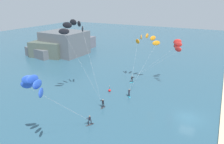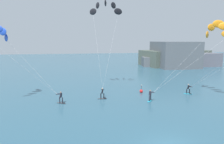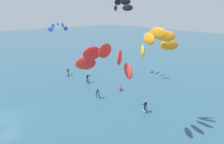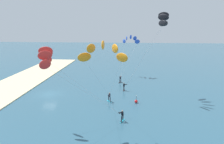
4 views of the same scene
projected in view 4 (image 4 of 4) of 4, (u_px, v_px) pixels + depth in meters
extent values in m
plane|color=#2D566B|center=(49.00, 94.00, 41.08)|extent=(240.00, 240.00, 0.00)
cube|color=beige|center=(0.00, 92.00, 41.87)|extent=(80.00, 10.57, 0.16)
ellipsoid|color=#333338|center=(124.00, 90.00, 43.42)|extent=(1.53, 0.51, 0.08)
cube|color=black|center=(124.00, 91.00, 43.01)|extent=(0.31, 0.31, 0.02)
cylinder|color=black|center=(124.00, 88.00, 43.53)|extent=(0.14, 0.14, 0.78)
cylinder|color=black|center=(124.00, 89.00, 43.11)|extent=(0.14, 0.14, 0.78)
cube|color=black|center=(124.00, 85.00, 43.17)|extent=(0.35, 0.33, 0.63)
sphere|color=tan|center=(124.00, 83.00, 43.08)|extent=(0.20, 0.20, 0.20)
cylinder|color=black|center=(127.00, 85.00, 42.97)|extent=(0.15, 0.54, 0.03)
cylinder|color=black|center=(125.00, 84.00, 43.15)|extent=(0.18, 0.61, 0.15)
cylinder|color=black|center=(125.00, 85.00, 42.94)|extent=(0.42, 0.54, 0.15)
ellipsoid|color=black|center=(162.00, 23.00, 36.13)|extent=(1.81, 1.29, 1.10)
ellipsoid|color=black|center=(163.00, 17.00, 36.65)|extent=(1.38, 1.75, 1.10)
ellipsoid|color=black|center=(164.00, 15.00, 37.86)|extent=(0.75, 1.95, 1.10)
ellipsoid|color=black|center=(164.00, 18.00, 39.25)|extent=(0.63, 1.95, 1.10)
ellipsoid|color=black|center=(164.00, 23.00, 40.24)|extent=(1.29, 1.81, 1.10)
cylinder|color=#B2B2B7|center=(143.00, 57.00, 39.58)|extent=(3.71, 6.09, 12.11)
cylinder|color=#B2B2B7|center=(145.00, 56.00, 41.64)|extent=(0.64, 7.09, 12.11)
ellipsoid|color=#23ADD1|center=(122.00, 121.00, 29.62)|extent=(1.53, 0.89, 0.08)
cube|color=black|center=(121.00, 122.00, 29.25)|extent=(0.37, 0.37, 0.02)
cylinder|color=black|center=(123.00, 117.00, 29.72)|extent=(0.14, 0.14, 0.78)
cylinder|color=black|center=(122.00, 119.00, 29.33)|extent=(0.14, 0.14, 0.78)
cube|color=black|center=(122.00, 114.00, 29.37)|extent=(0.41, 0.40, 0.63)
sphere|color=tan|center=(122.00, 111.00, 29.28)|extent=(0.20, 0.20, 0.20)
cylinder|color=black|center=(119.00, 113.00, 29.21)|extent=(0.20, 0.53, 0.03)
cylinder|color=black|center=(121.00, 113.00, 29.16)|extent=(0.46, 0.52, 0.15)
cylinder|color=black|center=(120.00, 112.00, 29.37)|extent=(0.13, 0.61, 0.15)
ellipsoid|color=red|center=(47.00, 59.00, 27.20)|extent=(1.05, 1.67, 1.10)
ellipsoid|color=red|center=(46.00, 53.00, 26.31)|extent=(0.44, 1.72, 1.10)
ellipsoid|color=red|center=(45.00, 51.00, 25.06)|extent=(0.84, 1.72, 1.10)
ellipsoid|color=red|center=(45.00, 55.00, 23.97)|extent=(1.36, 1.50, 1.10)
ellipsoid|color=red|center=(45.00, 64.00, 23.49)|extent=(1.67, 1.05, 1.10)
cylinder|color=#B2B2B7|center=(84.00, 88.00, 28.24)|extent=(1.07, 9.40, 7.47)
cylinder|color=#B2B2B7|center=(86.00, 92.00, 26.38)|extent=(4.79, 8.17, 7.47)
ellipsoid|color=#333338|center=(120.00, 82.00, 49.30)|extent=(1.49, 1.05, 0.08)
cube|color=black|center=(119.00, 83.00, 48.95)|extent=(0.38, 0.39, 0.02)
cylinder|color=black|center=(121.00, 80.00, 49.38)|extent=(0.14, 0.14, 0.78)
cylinder|color=black|center=(120.00, 81.00, 49.02)|extent=(0.14, 0.14, 0.78)
cube|color=black|center=(120.00, 78.00, 49.05)|extent=(0.43, 0.42, 0.63)
sphere|color=#9E7051|center=(120.00, 76.00, 48.95)|extent=(0.20, 0.20, 0.20)
cylinder|color=black|center=(121.00, 77.00, 49.51)|extent=(0.54, 0.18, 0.03)
cylinder|color=black|center=(120.00, 77.00, 49.30)|extent=(0.61, 0.15, 0.15)
cylinder|color=black|center=(121.00, 77.00, 49.22)|extent=(0.53, 0.44, 0.15)
ellipsoid|color=blue|center=(137.00, 42.00, 54.42)|extent=(1.04, 1.52, 1.10)
ellipsoid|color=blue|center=(135.00, 38.00, 54.46)|extent=(1.42, 1.22, 1.10)
ellipsoid|color=blue|center=(131.00, 37.00, 54.77)|extent=(1.59, 0.74, 1.10)
ellipsoid|color=blue|center=(127.00, 38.00, 55.24)|extent=(1.59, 0.49, 1.10)
ellipsoid|color=blue|center=(124.00, 41.00, 55.65)|extent=(1.52, 1.04, 1.10)
cylinder|color=#B2B2B7|center=(130.00, 59.00, 52.00)|extent=(7.18, 3.94, 7.49)
cylinder|color=#B2B2B7|center=(123.00, 58.00, 52.62)|extent=(8.16, 0.49, 7.49)
ellipsoid|color=#23ADD1|center=(109.00, 101.00, 37.20)|extent=(1.34, 1.28, 0.08)
cube|color=black|center=(111.00, 102.00, 36.87)|extent=(0.40, 0.40, 0.02)
cylinder|color=black|center=(109.00, 99.00, 37.27)|extent=(0.14, 0.14, 0.78)
cylinder|color=black|center=(110.00, 99.00, 36.93)|extent=(0.14, 0.14, 0.78)
cube|color=black|center=(109.00, 95.00, 36.94)|extent=(0.44, 0.44, 0.63)
sphere|color=#9E7051|center=(109.00, 93.00, 36.85)|extent=(0.20, 0.20, 0.20)
cylinder|color=black|center=(109.00, 96.00, 36.38)|extent=(0.55, 0.04, 0.03)
cylinder|color=black|center=(110.00, 95.00, 36.63)|extent=(0.59, 0.32, 0.15)
cylinder|color=black|center=(109.00, 95.00, 36.64)|extent=(0.59, 0.30, 0.15)
ellipsoid|color=orange|center=(84.00, 57.00, 25.12)|extent=(1.65, 1.59, 1.10)
ellipsoid|color=orange|center=(91.00, 48.00, 24.83)|extent=(1.95, 1.01, 1.10)
ellipsoid|color=orange|center=(103.00, 45.00, 24.66)|extent=(1.98, 0.36, 1.10)
ellipsoid|color=orange|center=(115.00, 48.00, 24.67)|extent=(1.93, 1.09, 1.10)
ellipsoid|color=orange|center=(122.00, 57.00, 24.86)|extent=(1.59, 1.65, 1.10)
cylinder|color=#B2B2B7|center=(99.00, 81.00, 30.78)|extent=(9.85, 2.07, 8.03)
cylinder|color=#B2B2B7|center=(114.00, 81.00, 30.65)|extent=(9.75, 2.50, 8.03)
sphere|color=red|center=(136.00, 101.00, 36.46)|extent=(0.56, 0.56, 0.56)
cylinder|color=#262628|center=(136.00, 98.00, 36.32)|extent=(0.06, 0.06, 0.70)
sphere|color=#F2F2CC|center=(136.00, 96.00, 36.23)|extent=(0.12, 0.12, 0.12)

